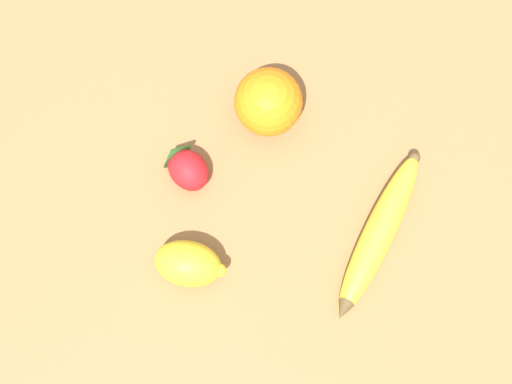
{
  "coord_description": "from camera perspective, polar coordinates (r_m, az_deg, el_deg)",
  "views": [
    {
      "loc": [
        0.18,
        0.21,
        0.85
      ],
      "look_at": [
        0.15,
        0.07,
        0.03
      ],
      "focal_mm": 50.0,
      "sensor_mm": 36.0,
      "label": 1
    }
  ],
  "objects": [
    {
      "name": "ground_plane",
      "position": [
        0.9,
        8.79,
        5.54
      ],
      "size": [
        3.0,
        3.0,
        0.0
      ],
      "primitive_type": "plane",
      "color": "olive"
    },
    {
      "name": "lemon",
      "position": [
        0.83,
        -5.42,
        -5.73
      ],
      "size": [
        0.09,
        0.08,
        0.05
      ],
      "rotation": [
        0.0,
        0.0,
        2.75
      ],
      "color": "yellow",
      "rests_on": "ground_plane"
    },
    {
      "name": "orange",
      "position": [
        0.85,
        1.0,
        7.22
      ],
      "size": [
        0.08,
        0.08,
        0.08
      ],
      "color": "orange",
      "rests_on": "ground_plane"
    },
    {
      "name": "banana",
      "position": [
        0.85,
        9.74,
        -3.4
      ],
      "size": [
        0.16,
        0.19,
        0.04
      ],
      "rotation": [
        0.0,
        0.0,
        0.92
      ],
      "color": "yellow",
      "rests_on": "ground_plane"
    },
    {
      "name": "strawberry",
      "position": [
        0.85,
        -5.62,
        1.98
      ],
      "size": [
        0.07,
        0.07,
        0.04
      ],
      "rotation": [
        0.0,
        0.0,
        5.23
      ],
      "color": "red",
      "rests_on": "ground_plane"
    }
  ]
}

